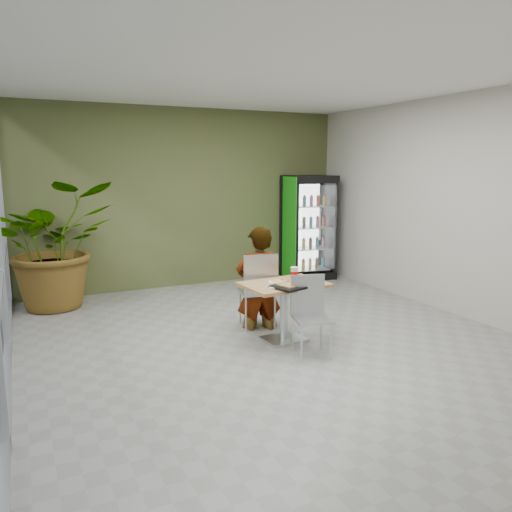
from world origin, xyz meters
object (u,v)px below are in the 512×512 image
at_px(dining_table, 284,300).
at_px(potted_plant, 55,245).
at_px(seated_woman, 259,289).
at_px(chair_near, 310,308).
at_px(beverage_fridge, 309,227).
at_px(chair_far, 259,285).
at_px(soda_cup, 294,274).
at_px(cafeteria_tray, 293,286).

xyz_separation_m(dining_table, potted_plant, (-2.43, 2.91, 0.45)).
xyz_separation_m(seated_woman, potted_plant, (-2.38, 2.29, 0.44)).
height_order(seated_woman, potted_plant, potted_plant).
xyz_separation_m(chair_near, potted_plant, (-2.52, 3.38, 0.44)).
bearing_deg(potted_plant, beverage_fridge, 1.04).
bearing_deg(seated_woman, chair_far, 79.97).
relative_size(chair_far, soda_cup, 5.95).
distance_m(cafeteria_tray, potted_plant, 3.97).
bearing_deg(potted_plant, chair_near, -53.32).
relative_size(seated_woman, cafeteria_tray, 3.49).
bearing_deg(dining_table, cafeteria_tray, -92.98).
distance_m(dining_table, soda_cup, 0.35).
relative_size(seated_woman, potted_plant, 0.86).
relative_size(dining_table, soda_cup, 6.05).
bearing_deg(dining_table, chair_near, -79.58).
relative_size(chair_near, soda_cup, 5.26).
xyz_separation_m(beverage_fridge, potted_plant, (-4.63, -0.08, -0.02)).
relative_size(dining_table, potted_plant, 0.54).
bearing_deg(potted_plant, chair_far, -44.83).
height_order(beverage_fridge, potted_plant, beverage_fridge).
bearing_deg(chair_near, soda_cup, 94.74).
distance_m(chair_near, beverage_fridge, 4.08).
bearing_deg(cafeteria_tray, dining_table, 87.02).
height_order(chair_near, cafeteria_tray, chair_near).
distance_m(soda_cup, potted_plant, 3.87).
distance_m(cafeteria_tray, beverage_fridge, 3.92).
bearing_deg(soda_cup, cafeteria_tray, -122.78).
relative_size(dining_table, cafeteria_tray, 2.19).
height_order(seated_woman, cafeteria_tray, seated_woman).
height_order(dining_table, seated_woman, seated_woman).
xyz_separation_m(chair_far, beverage_fridge, (2.27, 2.43, 0.39)).
xyz_separation_m(seated_woman, beverage_fridge, (2.25, 2.37, 0.46)).
height_order(chair_far, potted_plant, potted_plant).
bearing_deg(seated_woman, chair_near, 109.45).
xyz_separation_m(chair_far, cafeteria_tray, (0.06, -0.80, 0.15)).
bearing_deg(cafeteria_tray, beverage_fridge, 55.58).
xyz_separation_m(seated_woman, soda_cup, (0.22, -0.57, 0.29)).
distance_m(dining_table, chair_near, 0.47).
bearing_deg(chair_far, dining_table, 109.70).
bearing_deg(potted_plant, dining_table, -50.14).
bearing_deg(seated_woman, dining_table, 106.91).
distance_m(dining_table, seated_woman, 0.63).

